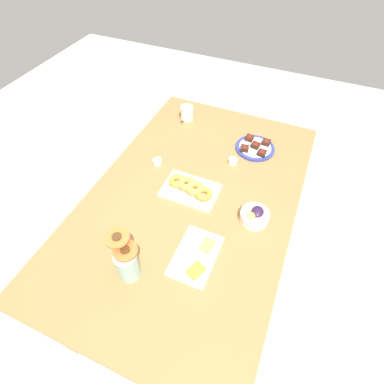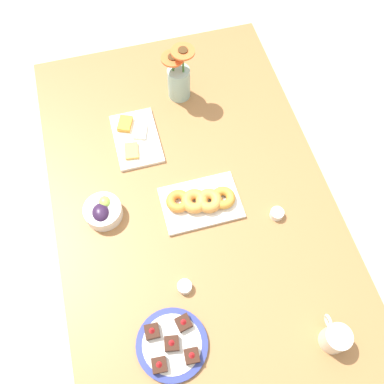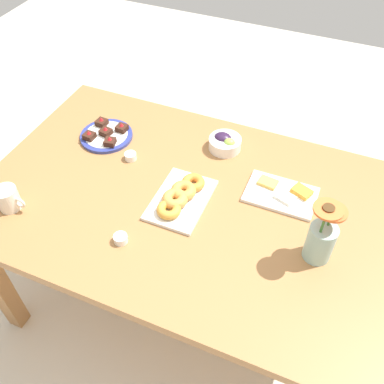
{
  "view_description": "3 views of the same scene",
  "coord_description": "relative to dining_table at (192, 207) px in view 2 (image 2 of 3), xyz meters",
  "views": [
    {
      "loc": [
        0.89,
        0.38,
        1.89
      ],
      "look_at": [
        0.0,
        0.0,
        0.78
      ],
      "focal_mm": 28.0,
      "sensor_mm": 36.0,
      "label": 1
    },
    {
      "loc": [
        -0.68,
        0.18,
        2.13
      ],
      "look_at": [
        0.0,
        0.0,
        0.78
      ],
      "focal_mm": 40.0,
      "sensor_mm": 36.0,
      "label": 2
    },
    {
      "loc": [
        0.42,
        -0.99,
        1.92
      ],
      "look_at": [
        0.0,
        0.0,
        0.78
      ],
      "focal_mm": 40.0,
      "sensor_mm": 36.0,
      "label": 3
    }
  ],
  "objects": [
    {
      "name": "ground_plane",
      "position": [
        0.0,
        0.0,
        -0.65
      ],
      "size": [
        6.0,
        6.0,
        0.0
      ],
      "primitive_type": "plane",
      "color": "beige"
    },
    {
      "name": "dining_table",
      "position": [
        0.0,
        0.0,
        0.0
      ],
      "size": [
        1.6,
        1.0,
        0.74
      ],
      "color": "#9E6B3D",
      "rests_on": "ground_plane"
    },
    {
      "name": "coffee_mug",
      "position": [
        -0.59,
        -0.29,
        0.13
      ],
      "size": [
        0.12,
        0.08,
        0.09
      ],
      "color": "silver",
      "rests_on": "dining_table"
    },
    {
      "name": "grape_bowl",
      "position": [
        0.01,
        0.32,
        0.12
      ],
      "size": [
        0.13,
        0.13,
        0.07
      ],
      "color": "white",
      "rests_on": "dining_table"
    },
    {
      "name": "cheese_platter",
      "position": [
        0.3,
        0.15,
        0.1
      ],
      "size": [
        0.26,
        0.17,
        0.03
      ],
      "color": "white",
      "rests_on": "dining_table"
    },
    {
      "name": "croissant_platter",
      "position": [
        -0.04,
        -0.02,
        0.11
      ],
      "size": [
        0.19,
        0.28,
        0.05
      ],
      "color": "white",
      "rests_on": "dining_table"
    },
    {
      "name": "jam_cup_honey",
      "position": [
        -0.15,
        -0.27,
        0.1
      ],
      "size": [
        0.05,
        0.05,
        0.03
      ],
      "color": "white",
      "rests_on": "dining_table"
    },
    {
      "name": "jam_cup_berry",
      "position": [
        -0.32,
        0.11,
        0.1
      ],
      "size": [
        0.05,
        0.05,
        0.03
      ],
      "color": "white",
      "rests_on": "dining_table"
    },
    {
      "name": "dessert_plate",
      "position": [
        -0.48,
        0.19,
        0.1
      ],
      "size": [
        0.22,
        0.22,
        0.05
      ],
      "color": "navy",
      "rests_on": "dining_table"
    },
    {
      "name": "flower_vase",
      "position": [
        0.47,
        -0.07,
        0.17
      ],
      "size": [
        0.11,
        0.13,
        0.25
      ],
      "color": "#99C1B7",
      "rests_on": "dining_table"
    }
  ]
}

